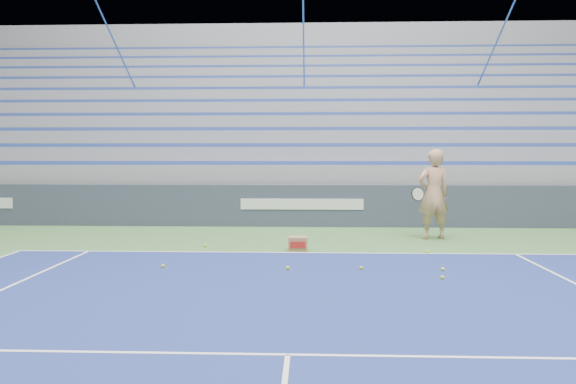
{
  "coord_description": "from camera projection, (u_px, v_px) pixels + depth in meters",
  "views": [
    {
      "loc": [
        0.21,
        1.18,
        1.93
      ],
      "look_at": [
        -0.23,
        12.38,
        1.15
      ],
      "focal_mm": 35.0,
      "sensor_mm": 36.0,
      "label": 1
    }
  ],
  "objects": [
    {
      "name": "tennis_ball_1",
      "position": [
        361.0,
        268.0,
        9.26
      ],
      "size": [
        0.07,
        0.07,
        0.07
      ],
      "primitive_type": "sphere",
      "color": "#BFD22B",
      "rests_on": "ground"
    },
    {
      "name": "bleachers",
      "position": [
        304.0,
        141.0,
        20.33
      ],
      "size": [
        31.0,
        9.15,
        7.3
      ],
      "color": "gray",
      "rests_on": "ground"
    },
    {
      "name": "tennis_ball_0",
      "position": [
        205.0,
        246.0,
        11.5
      ],
      "size": [
        0.07,
        0.07,
        0.07
      ],
      "primitive_type": "sphere",
      "color": "#BFD22B",
      "rests_on": "ground"
    },
    {
      "name": "tennis_ball_6",
      "position": [
        427.0,
        252.0,
        10.79
      ],
      "size": [
        0.07,
        0.07,
        0.07
      ],
      "primitive_type": "sphere",
      "color": "#BFD22B",
      "rests_on": "ground"
    },
    {
      "name": "tennis_player",
      "position": [
        433.0,
        194.0,
        12.55
      ],
      "size": [
        1.02,
        0.93,
        2.01
      ],
      "color": "tan",
      "rests_on": "ground"
    },
    {
      "name": "sponsor_barrier",
      "position": [
        302.0,
        205.0,
        14.76
      ],
      "size": [
        30.0,
        0.32,
        1.1
      ],
      "color": "#353C51",
      "rests_on": "ground"
    },
    {
      "name": "tennis_ball_3",
      "position": [
        443.0,
        269.0,
        9.14
      ],
      "size": [
        0.07,
        0.07,
        0.07
      ],
      "primitive_type": "sphere",
      "color": "#BFD22B",
      "rests_on": "ground"
    },
    {
      "name": "ball_box",
      "position": [
        298.0,
        244.0,
        11.09
      ],
      "size": [
        0.38,
        0.3,
        0.28
      ],
      "color": "#976F49",
      "rests_on": "ground"
    },
    {
      "name": "tennis_ball_4",
      "position": [
        163.0,
        266.0,
        9.42
      ],
      "size": [
        0.07,
        0.07,
        0.07
      ],
      "primitive_type": "sphere",
      "color": "#BFD22B",
      "rests_on": "ground"
    },
    {
      "name": "tennis_ball_5",
      "position": [
        288.0,
        268.0,
        9.25
      ],
      "size": [
        0.07,
        0.07,
        0.07
      ],
      "primitive_type": "sphere",
      "color": "#BFD22B",
      "rests_on": "ground"
    },
    {
      "name": "tennis_ball_2",
      "position": [
        442.0,
        278.0,
        8.55
      ],
      "size": [
        0.07,
        0.07,
        0.07
      ],
      "primitive_type": "sphere",
      "color": "#BFD22B",
      "rests_on": "ground"
    }
  ]
}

